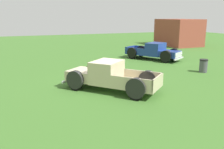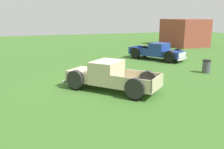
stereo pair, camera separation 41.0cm
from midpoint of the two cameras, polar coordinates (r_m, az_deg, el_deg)
ground_plane at (r=14.03m, az=-2.77°, el=-2.90°), size 80.00×80.00×0.00m
pickup_truck_foreground at (r=13.32m, az=-2.35°, el=-0.37°), size 5.18×4.88×1.61m
pickup_truck_behind_left at (r=22.78m, az=9.83°, el=5.28°), size 5.35×4.20×1.58m
trash_can at (r=18.65m, az=20.10°, el=1.96°), size 0.59×0.59×0.95m
brick_pavilion at (r=34.83m, az=15.03°, el=9.55°), size 5.91×4.14×3.54m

